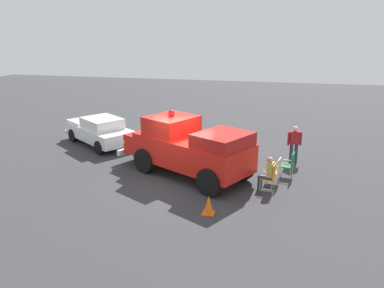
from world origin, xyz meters
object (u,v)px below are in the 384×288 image
lawn_chair_near_truck (271,175)px  spectator_seated (267,172)px  classic_hot_rod (100,130)px  lawn_chair_by_car (276,169)px  lawn_chair_spare (290,163)px  traffic_cone (209,205)px  vintage_fire_truck (188,147)px  spectator_standing (294,142)px

lawn_chair_near_truck → spectator_seated: bearing=-99.6°
classic_hot_rod → lawn_chair_by_car: 9.59m
lawn_chair_by_car → lawn_chair_spare: (-0.79, 0.53, 0.00)m
lawn_chair_spare → traffic_cone: bearing=-33.7°
spectator_seated → classic_hot_rod: bearing=-114.9°
traffic_cone → classic_hot_rod: bearing=-133.0°
vintage_fire_truck → lawn_chair_by_car: bearing=87.9°
classic_hot_rod → lawn_chair_by_car: size_ratio=4.52×
classic_hot_rod → lawn_chair_spare: 9.85m
traffic_cone → spectator_seated: bearing=143.9°
spectator_seated → lawn_chair_near_truck: bearing=80.4°
spectator_seated → spectator_standing: (-3.37, 1.05, 0.27)m
lawn_chair_spare → spectator_standing: (-1.88, 0.21, 0.37)m
spectator_seated → spectator_standing: 3.54m
lawn_chair_by_car → traffic_cone: lawn_chair_by_car is taller
classic_hot_rod → lawn_chair_near_truck: classic_hot_rod is taller
classic_hot_rod → spectator_standing: bearing=86.1°
lawn_chair_near_truck → spectator_standing: size_ratio=0.61×
lawn_chair_spare → spectator_standing: bearing=173.5°
lawn_chair_by_car → traffic_cone: bearing=-33.7°
lawn_chair_by_car → spectator_seated: bearing=-24.0°
classic_hot_rod → lawn_chair_near_truck: size_ratio=4.52×
spectator_seated → traffic_cone: spectator_seated is taller
lawn_chair_by_car → spectator_standing: bearing=164.5°
lawn_chair_spare → traffic_cone: 4.71m
lawn_chair_spare → spectator_seated: spectator_seated is taller
classic_hot_rod → traffic_cone: classic_hot_rod is taller
classic_hot_rod → spectator_standing: spectator_standing is taller
vintage_fire_truck → lawn_chair_by_car: vintage_fire_truck is taller
lawn_chair_spare → lawn_chair_by_car: bearing=-34.0°
lawn_chair_near_truck → traffic_cone: bearing=-38.3°
spectator_standing → traffic_cone: (5.79, -2.82, -0.66)m
lawn_chair_spare → lawn_chair_near_truck: bearing=-25.3°
lawn_chair_spare → traffic_cone: (3.91, -2.61, -0.28)m
lawn_chair_spare → traffic_cone: lawn_chair_spare is taller
lawn_chair_by_car → spectator_seated: size_ratio=0.79×
classic_hot_rod → lawn_chair_by_car: bearing=69.7°
vintage_fire_truck → traffic_cone: size_ratio=9.84×
vintage_fire_truck → spectator_seated: 3.38m
lawn_chair_near_truck → lawn_chair_spare: bearing=154.7°
lawn_chair_near_truck → lawn_chair_spare: 1.66m
lawn_chair_near_truck → spectator_standing: bearing=164.8°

